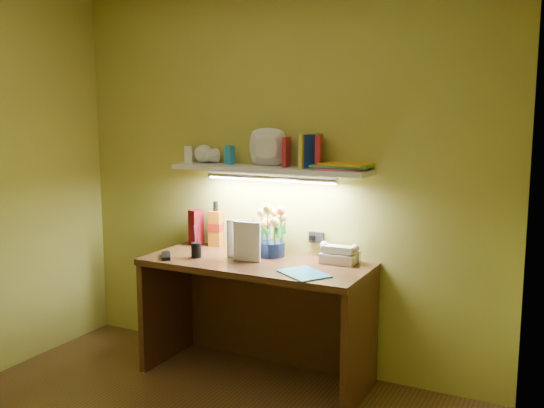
# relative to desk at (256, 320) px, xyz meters

# --- Properties ---
(desk) EXTENTS (1.40, 0.60, 0.75)m
(desk) POSITION_rel_desk_xyz_m (0.00, 0.00, 0.00)
(desk) COLOR #3C1B10
(desk) RESTS_ON ground
(flower_bouquet) EXTENTS (0.23, 0.23, 0.32)m
(flower_bouquet) POSITION_rel_desk_xyz_m (0.02, 0.16, 0.53)
(flower_bouquet) COLOR #0B1534
(flower_bouquet) RESTS_ON desk
(telephone) EXTENTS (0.21, 0.16, 0.12)m
(telephone) POSITION_rel_desk_xyz_m (0.47, 0.19, 0.44)
(telephone) COLOR beige
(telephone) RESTS_ON desk
(desk_clock) EXTENTS (0.07, 0.04, 0.07)m
(desk_clock) POSITION_rel_desk_xyz_m (0.55, 0.25, 0.41)
(desk_clock) COLOR #BCBCC1
(desk_clock) RESTS_ON desk
(whisky_bottle) EXTENTS (0.09, 0.09, 0.31)m
(whisky_bottle) POSITION_rel_desk_xyz_m (-0.44, 0.25, 0.53)
(whisky_bottle) COLOR #AC5910
(whisky_bottle) RESTS_ON desk
(whisky_box) EXTENTS (0.10, 0.10, 0.24)m
(whisky_box) POSITION_rel_desk_xyz_m (-0.58, 0.21, 0.50)
(whisky_box) COLOR #57080D
(whisky_box) RESTS_ON desk
(pen_cup) EXTENTS (0.07, 0.07, 0.16)m
(pen_cup) POSITION_rel_desk_xyz_m (-0.38, -0.09, 0.45)
(pen_cup) COLOR black
(pen_cup) RESTS_ON desk
(art_card) EXTENTS (0.18, 0.09, 0.18)m
(art_card) POSITION_rel_desk_xyz_m (-0.10, 0.20, 0.46)
(art_card) COLOR white
(art_card) RESTS_ON desk
(tv_remote) EXTENTS (0.16, 0.18, 0.02)m
(tv_remote) POSITION_rel_desk_xyz_m (-0.55, -0.17, 0.39)
(tv_remote) COLOR black
(tv_remote) RESTS_ON desk
(blue_folder) EXTENTS (0.34, 0.32, 0.01)m
(blue_folder) POSITION_rel_desk_xyz_m (0.39, -0.15, 0.38)
(blue_folder) COLOR #238ACC
(blue_folder) RESTS_ON desk
(desk_book_a) EXTENTS (0.18, 0.08, 0.24)m
(desk_book_a) POSITION_rel_desk_xyz_m (-0.21, 0.01, 0.50)
(desk_book_a) COLOR beige
(desk_book_a) RESTS_ON desk
(desk_book_b) EXTENTS (0.18, 0.03, 0.25)m
(desk_book_b) POSITION_rel_desk_xyz_m (-0.13, -0.04, 0.50)
(desk_book_b) COLOR white
(desk_book_b) RESTS_ON desk
(wall_shelf) EXTENTS (1.30, 0.33, 0.24)m
(wall_shelf) POSITION_rel_desk_xyz_m (0.03, 0.19, 0.96)
(wall_shelf) COLOR white
(wall_shelf) RESTS_ON ground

